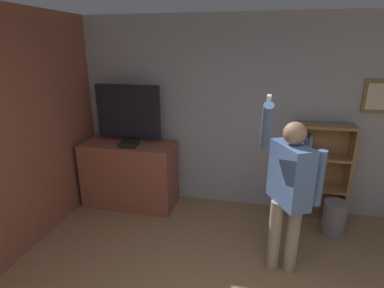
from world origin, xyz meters
name	(u,v)px	position (x,y,z in m)	size (l,w,h in m)	color
wall_back	(251,116)	(0.01, 3.05, 1.35)	(6.85, 0.09, 2.70)	#9EA3A8
wall_side_brick	(16,136)	(-2.46, 1.51, 1.35)	(0.06, 4.62, 2.70)	#93513D
tv_ledge	(130,174)	(-1.69, 2.65, 0.48)	(1.32, 0.59, 0.96)	#93513D
television	(128,113)	(-1.69, 2.73, 1.38)	(0.94, 0.22, 0.82)	black
game_console	(129,144)	(-1.62, 2.54, 0.99)	(0.22, 0.23, 0.07)	black
bookshelf	(313,172)	(0.88, 2.87, 0.67)	(0.74, 0.28, 1.33)	#997047
person	(289,186)	(0.43, 1.65, 0.99)	(0.62, 0.57, 1.90)	gray
waste_bin	(334,218)	(1.12, 2.47, 0.22)	(0.28, 0.28, 0.44)	gray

